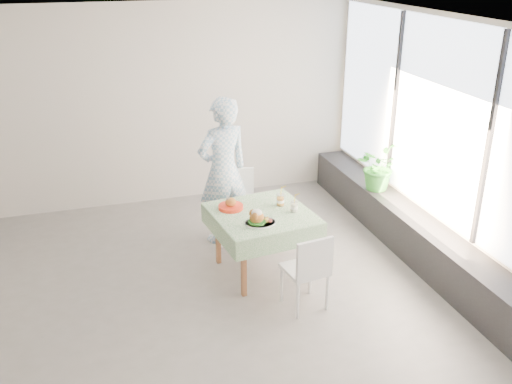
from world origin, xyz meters
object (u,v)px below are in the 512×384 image
object	(u,v)px
diner	(223,171)
main_dish	(258,219)
chair_far	(237,219)
chair_near	(305,284)
juice_cup_orange	(280,200)
potted_plant	(378,166)
cafe_table	(262,235)

from	to	relation	value
diner	main_dish	xyz separation A→B (m)	(0.08, -1.17, -0.12)
chair_far	chair_near	bearing A→B (deg)	-80.73
chair_far	juice_cup_orange	distance (m)	0.94
chair_far	potted_plant	world-z (taller)	potted_plant
chair_far	juice_cup_orange	world-z (taller)	juice_cup_orange
diner	main_dish	bearing A→B (deg)	78.61
cafe_table	juice_cup_orange	xyz separation A→B (m)	(0.26, 0.12, 0.34)
diner	juice_cup_orange	size ratio (longest dim) A/B	6.88
chair_far	juice_cup_orange	bearing A→B (deg)	-66.43
diner	potted_plant	distance (m)	2.04
cafe_table	diner	distance (m)	1.04
juice_cup_orange	potted_plant	world-z (taller)	potted_plant
chair_near	juice_cup_orange	world-z (taller)	juice_cup_orange
cafe_table	diner	size ratio (longest dim) A/B	0.63
chair_far	chair_near	distance (m)	1.66
juice_cup_orange	potted_plant	bearing A→B (deg)	22.42
juice_cup_orange	potted_plant	distance (m)	1.70
cafe_table	main_dish	bearing A→B (deg)	-114.56
diner	juice_cup_orange	bearing A→B (deg)	104.91
chair_near	cafe_table	bearing A→B (deg)	104.92
potted_plant	diner	bearing A→B (deg)	175.98
chair_far	main_dish	distance (m)	1.22
diner	chair_near	bearing A→B (deg)	88.21
chair_far	juice_cup_orange	xyz separation A→B (m)	(0.31, -0.72, 0.52)
diner	potted_plant	world-z (taller)	diner
cafe_table	chair_far	xyz separation A→B (m)	(-0.05, 0.84, -0.18)
chair_near	diner	size ratio (longest dim) A/B	0.46
chair_far	diner	bearing A→B (deg)	155.07
juice_cup_orange	cafe_table	bearing A→B (deg)	-155.41
juice_cup_orange	diner	bearing A→B (deg)	120.44
cafe_table	potted_plant	xyz separation A→B (m)	(1.83, 0.77, 0.36)
chair_near	juice_cup_orange	xyz separation A→B (m)	(0.05, 0.91, 0.54)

